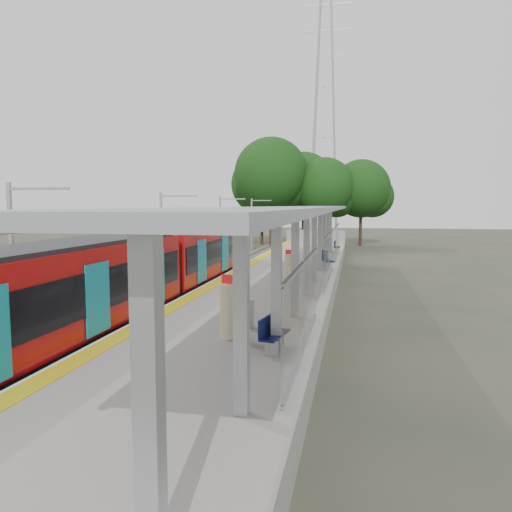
{
  "coord_description": "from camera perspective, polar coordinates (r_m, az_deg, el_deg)",
  "views": [
    {
      "loc": [
        3.91,
        -6.35,
        4.71
      ],
      "look_at": [
        -0.69,
        16.89,
        2.3
      ],
      "focal_mm": 35.0,
      "sensor_mm": 36.0,
      "label": 1
    }
  ],
  "objects": [
    {
      "name": "canopy",
      "position": [
        22.66,
        5.37,
        4.49
      ],
      "size": [
        3.27,
        38.0,
        3.66
      ],
      "color": "#9EA0A5",
      "rests_on": "platform"
    },
    {
      "name": "bench_near",
      "position": [
        12.93,
        1.82,
        -8.67
      ],
      "size": [
        0.64,
        1.37,
        0.9
      ],
      "rotation": [
        0.0,
        0.0,
        -0.18
      ],
      "color": "#0D1345",
      "rests_on": "platform"
    },
    {
      "name": "bench_far",
      "position": [
        40.22,
        9.16,
        1.14
      ],
      "size": [
        0.49,
        1.37,
        0.92
      ],
      "rotation": [
        0.0,
        0.0,
        -0.06
      ],
      "color": "#0D1345",
      "rests_on": "platform"
    },
    {
      "name": "litter_bin",
      "position": [
        15.19,
        -1.05,
        -6.62
      ],
      "size": [
        0.57,
        0.57,
        0.88
      ],
      "primitive_type": "cylinder",
      "rotation": [
        0.0,
        0.0,
        -0.42
      ],
      "color": "#9EA0A5",
      "rests_on": "platform"
    },
    {
      "name": "train",
      "position": [
        21.61,
        -11.81,
        -1.38
      ],
      "size": [
        2.74,
        27.6,
        3.62
      ],
      "color": "black",
      "rests_on": "ground"
    },
    {
      "name": "tactile_strip",
      "position": [
        27.38,
        -2.56,
        -1.96
      ],
      "size": [
        0.6,
        50.0,
        0.02
      ],
      "primitive_type": "cube",
      "color": "gold",
      "rests_on": "platform"
    },
    {
      "name": "info_pillar_near",
      "position": [
        13.96,
        -3.29,
        -6.29
      ],
      "size": [
        0.41,
        0.41,
        1.81
      ],
      "rotation": [
        0.0,
        0.0,
        -0.42
      ],
      "color": "beige",
      "rests_on": "platform"
    },
    {
      "name": "info_pillar_far",
      "position": [
        24.12,
        3.72,
        -1.4
      ],
      "size": [
        0.36,
        0.36,
        1.59
      ],
      "rotation": [
        0.0,
        0.0,
        -0.32
      ],
      "color": "beige",
      "rests_on": "platform"
    },
    {
      "name": "end_fence",
      "position": [
        51.54,
        6.83,
        2.3
      ],
      "size": [
        6.0,
        0.1,
        1.2
      ],
      "primitive_type": "cube",
      "color": "#9EA0A5",
      "rests_on": "platform"
    },
    {
      "name": "tree_cluster",
      "position": [
        58.47,
        4.81,
        8.38
      ],
      "size": [
        18.7,
        11.15,
        12.37
      ],
      "color": "#382316",
      "rests_on": "ground"
    },
    {
      "name": "platform",
      "position": [
        26.97,
        2.72,
        -3.18
      ],
      "size": [
        6.0,
        50.0,
        1.0
      ],
      "primitive_type": "cube",
      "color": "gray",
      "rests_on": "ground"
    },
    {
      "name": "pylon",
      "position": [
        80.77,
        7.83,
        15.94
      ],
      "size": [
        8.0,
        4.0,
        38.0
      ],
      "primitive_type": null,
      "color": "#9EA0A5",
      "rests_on": "ground"
    },
    {
      "name": "bench_mid",
      "position": [
        29.51,
        7.91,
        -0.31
      ],
      "size": [
        1.02,
        1.71,
        1.12
      ],
      "rotation": [
        0.0,
        0.0,
        0.33
      ],
      "color": "#0D1345",
      "rests_on": "platform"
    },
    {
      "name": "catenary_masts",
      "position": [
        27.35,
        -10.57,
        1.94
      ],
      "size": [
        2.08,
        48.16,
        5.4
      ],
      "color": "#9EA0A5",
      "rests_on": "ground"
    },
    {
      "name": "trackbed",
      "position": [
        28.04,
        -6.44,
        -3.65
      ],
      "size": [
        3.0,
        70.0,
        0.24
      ],
      "primitive_type": "cube",
      "color": "#59544C",
      "rests_on": "ground"
    }
  ]
}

